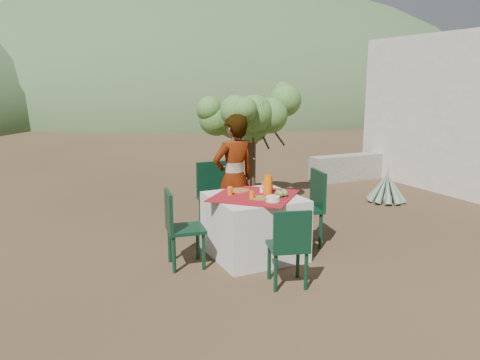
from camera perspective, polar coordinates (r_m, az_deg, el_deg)
name	(u,v)px	position (r m, az deg, el deg)	size (l,w,h in m)	color
ground	(312,253)	(5.98, 8.74, -8.85)	(160.00, 160.00, 0.00)	#3D2A1B
table	(254,226)	(5.74, 1.74, -5.57)	(1.30, 1.30, 0.76)	beige
chair_far	(215,194)	(6.58, -3.04, -1.72)	(0.48, 0.48, 1.00)	black
chair_near	(289,244)	(4.86, 6.04, -7.79)	(0.49, 0.49, 0.85)	black
chair_left	(179,225)	(5.40, -7.45, -5.47)	(0.47, 0.47, 0.90)	black
chair_right	(309,204)	(6.13, 8.38, -2.93)	(0.54, 0.54, 0.99)	black
person	(234,179)	(6.17, -0.72, 0.18)	(0.62, 0.41, 1.70)	#8C6651
shrub_tree	(254,122)	(8.00, 1.73, 7.14)	(1.55, 1.52, 1.82)	#453122
agave	(387,188)	(8.68, 17.45, -0.97)	(0.68, 0.70, 0.74)	slate
stone_wall	(363,166)	(10.65, 14.71, 1.65)	(2.60, 0.35, 0.55)	gray
hill_near_right	(201,105)	(43.40, -4.83, 9.14)	(48.00, 48.00, 20.00)	#3B5932
hill_far_center	(8,101)	(56.66, -26.40, 8.61)	(60.00, 60.00, 24.00)	gray
hill_far_right	(293,98)	(59.48, 6.47, 9.86)	(36.00, 36.00, 14.00)	gray
plate_far	(240,191)	(5.85, -0.04, -1.29)	(0.25, 0.25, 0.01)	brown
plate_near	(260,198)	(5.49, 2.48, -2.20)	(0.22, 0.22, 0.01)	brown
glass_far	(230,191)	(5.65, -1.21, -1.33)	(0.06, 0.06, 0.10)	orange
glass_near	(252,195)	(5.45, 1.45, -1.84)	(0.06, 0.06, 0.10)	orange
juice_pitcher	(268,185)	(5.70, 3.43, -0.55)	(0.10, 0.10, 0.23)	orange
bowl_plate	(273,201)	(5.34, 4.03, -2.63)	(0.18, 0.18, 0.01)	brown
white_bowl	(273,199)	(5.33, 4.04, -2.27)	(0.15, 0.15, 0.06)	white
jar_left	(271,188)	(5.83, 3.78, -0.97)	(0.06, 0.06, 0.09)	orange
jar_right	(264,185)	(5.98, 2.93, -0.62)	(0.06, 0.06, 0.09)	orange
napkin_holder	(263,189)	(5.77, 2.79, -1.15)	(0.06, 0.04, 0.08)	white
fruit_cluster	(282,193)	(5.60, 5.12, -1.61)	(0.16, 0.15, 0.08)	#558932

